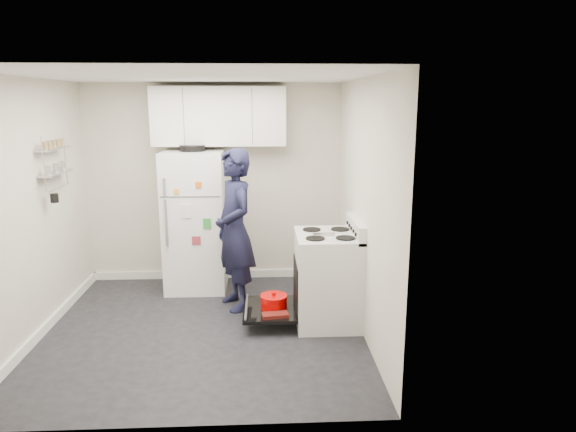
{
  "coord_description": "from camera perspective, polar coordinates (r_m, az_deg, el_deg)",
  "views": [
    {
      "loc": [
        0.61,
        -4.89,
        2.27
      ],
      "look_at": [
        0.89,
        0.58,
        1.05
      ],
      "focal_mm": 32.0,
      "sensor_mm": 36.0,
      "label": 1
    }
  ],
  "objects": [
    {
      "name": "refrigerator",
      "position": [
        6.35,
        -10.27,
        -0.49
      ],
      "size": [
        0.72,
        0.74,
        1.77
      ],
      "color": "white",
      "rests_on": "ground"
    },
    {
      "name": "person",
      "position": [
        5.67,
        -5.96,
        -1.54
      ],
      "size": [
        0.65,
        0.77,
        1.79
      ],
      "primitive_type": "imported",
      "rotation": [
        0.0,
        0.0,
        -1.17
      ],
      "color": "black",
      "rests_on": "ground"
    },
    {
      "name": "room",
      "position": [
        5.07,
        -10.08,
        0.28
      ],
      "size": [
        3.21,
        3.21,
        2.51
      ],
      "color": "black",
      "rests_on": "ground"
    },
    {
      "name": "open_oven_door",
      "position": [
        5.44,
        -1.84,
        -9.94
      ],
      "size": [
        0.55,
        0.7,
        0.22
      ],
      "color": "black",
      "rests_on": "ground"
    },
    {
      "name": "wall_shelf_rack",
      "position": [
        5.81,
        -24.5,
        5.58
      ],
      "size": [
        0.14,
        0.6,
        0.61
      ],
      "color": "#B2B2B7",
      "rests_on": "room"
    },
    {
      "name": "electric_range",
      "position": [
        5.39,
        4.26,
        -7.0
      ],
      "size": [
        0.66,
        0.76,
        1.1
      ],
      "color": "silver",
      "rests_on": "ground"
    },
    {
      "name": "upper_cabinets",
      "position": [
        6.34,
        -7.66,
        10.93
      ],
      "size": [
        1.6,
        0.33,
        0.7
      ],
      "primitive_type": "cube",
      "color": "silver",
      "rests_on": "room"
    }
  ]
}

